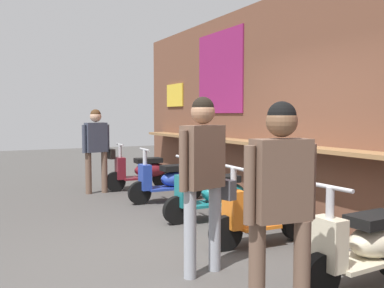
% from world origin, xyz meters
% --- Properties ---
extents(ground_plane, '(31.29, 31.29, 0.00)m').
position_xyz_m(ground_plane, '(0.00, 0.00, 0.00)').
color(ground_plane, '#474442').
extents(market_stall_facade, '(11.18, 0.61, 3.27)m').
position_xyz_m(market_stall_facade, '(-0.00, 2.02, 1.64)').
color(market_stall_facade, brown).
rests_on(market_stall_facade, ground_plane).
extents(scooter_maroon, '(0.47, 1.40, 0.97)m').
position_xyz_m(scooter_maroon, '(-4.22, 1.08, 0.39)').
color(scooter_maroon, maroon).
rests_on(scooter_maroon, ground_plane).
extents(scooter_blue, '(0.46, 1.40, 0.97)m').
position_xyz_m(scooter_blue, '(-2.85, 1.08, 0.39)').
color(scooter_blue, '#233D9E').
rests_on(scooter_blue, ground_plane).
extents(scooter_teal, '(0.46, 1.40, 0.97)m').
position_xyz_m(scooter_teal, '(-1.36, 1.08, 0.39)').
color(scooter_teal, '#197075').
rests_on(scooter_teal, ground_plane).
extents(scooter_orange, '(0.48, 1.40, 0.97)m').
position_xyz_m(scooter_orange, '(-0.05, 1.08, 0.39)').
color(scooter_orange, orange).
rests_on(scooter_orange, ground_plane).
extents(scooter_cream, '(0.46, 1.40, 0.97)m').
position_xyz_m(scooter_cream, '(1.37, 1.08, 0.39)').
color(scooter_cream, beige).
rests_on(scooter_cream, ground_plane).
extents(shopper_with_handbag, '(0.40, 0.67, 1.73)m').
position_xyz_m(shopper_with_handbag, '(0.41, -0.07, 1.06)').
color(shopper_with_handbag, '#999EA8').
rests_on(shopper_with_handbag, ground_plane).
extents(shopper_browsing, '(0.34, 0.66, 1.66)m').
position_xyz_m(shopper_browsing, '(-4.26, 0.13, 1.01)').
color(shopper_browsing, brown).
rests_on(shopper_browsing, ground_plane).
extents(shopper_passing, '(0.26, 0.56, 1.65)m').
position_xyz_m(shopper_passing, '(1.63, -0.13, 1.01)').
color(shopper_passing, brown).
rests_on(shopper_passing, ground_plane).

